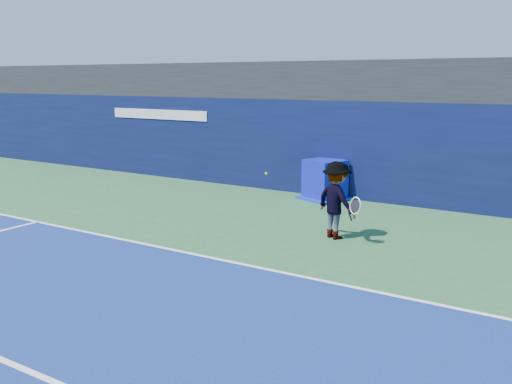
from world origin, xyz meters
TOP-DOWN VIEW (x-y plane):
  - ground at (0.00, 0.00)m, footprint 80.00×80.00m
  - baseline at (0.00, 3.00)m, footprint 24.00×0.10m
  - stadium_band at (0.00, 11.50)m, footprint 36.00×3.00m
  - back_wall_assembly at (-0.00, 10.50)m, footprint 36.00×1.03m
  - equipment_cart at (0.05, 9.59)m, footprint 1.64×1.64m
  - tennis_player at (2.16, 5.79)m, footprint 1.42×1.08m
  - tennis_ball at (-0.01, 6.22)m, footprint 0.07×0.07m

SIDE VIEW (x-z plane):
  - ground at x=0.00m, z-range 0.00..0.00m
  - baseline at x=0.00m, z-range 0.01..0.01m
  - equipment_cart at x=0.05m, z-range -0.05..1.17m
  - tennis_player at x=2.16m, z-range 0.00..1.80m
  - tennis_ball at x=-0.01m, z-range 1.24..1.31m
  - back_wall_assembly at x=0.00m, z-range 0.00..3.00m
  - stadium_band at x=0.00m, z-range 3.00..4.20m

